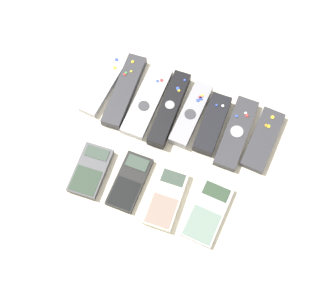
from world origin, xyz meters
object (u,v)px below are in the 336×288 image
at_px(calculator_0, 91,171).
at_px(remote_7, 263,140).
at_px(remote_6, 236,133).
at_px(remote_3, 169,109).
at_px(calculator_3, 208,212).
at_px(remote_2, 147,101).
at_px(remote_1, 125,91).
at_px(calculator_2, 166,198).
at_px(remote_4, 191,114).
at_px(calculator_1, 130,182).
at_px(remote_5, 212,124).
at_px(remote_0, 104,85).

bearing_deg(calculator_0, remote_7, 29.19).
bearing_deg(remote_6, remote_3, -179.53).
bearing_deg(calculator_3, remote_2, 141.05).
relative_size(remote_2, remote_3, 0.99).
distance_m(remote_1, calculator_2, 0.29).
distance_m(remote_1, remote_6, 0.29).
bearing_deg(remote_1, remote_4, -3.54).
xyz_separation_m(remote_4, calculator_2, (0.02, -0.22, -0.00)).
distance_m(remote_7, calculator_0, 0.40).
distance_m(calculator_1, calculator_3, 0.19).
relative_size(remote_4, calculator_3, 1.18).
bearing_deg(remote_7, calculator_3, -103.25).
xyz_separation_m(remote_1, remote_2, (0.06, -0.00, -0.00)).
xyz_separation_m(remote_4, remote_5, (0.06, -0.01, 0.00)).
distance_m(remote_1, remote_5, 0.23).
xyz_separation_m(remote_0, calculator_1, (0.16, -0.21, -0.00)).
distance_m(remote_4, calculator_1, 0.22).
xyz_separation_m(remote_7, calculator_0, (-0.34, -0.22, 0.00)).
relative_size(remote_0, remote_3, 0.88).
distance_m(remote_3, calculator_1, 0.20).
xyz_separation_m(remote_0, remote_7, (0.41, 0.00, 0.00)).
bearing_deg(remote_0, remote_3, 1.92).
bearing_deg(remote_7, calculator_0, -144.18).
bearing_deg(remote_4, remote_0, -177.45).
distance_m(remote_0, remote_5, 0.28).
xyz_separation_m(remote_0, calculator_3, (0.34, -0.21, -0.00)).
height_order(remote_3, remote_5, remote_3).
distance_m(remote_2, calculator_1, 0.21).
relative_size(remote_1, calculator_1, 1.50).
bearing_deg(calculator_3, remote_7, 76.56).
bearing_deg(calculator_2, remote_4, 93.03).
height_order(remote_1, calculator_2, remote_1).
height_order(remote_3, remote_4, remote_3).
bearing_deg(calculator_2, calculator_1, 173.15).
height_order(remote_6, remote_7, remote_6).
distance_m(remote_2, calculator_3, 0.31).
distance_m(calculator_0, calculator_3, 0.28).
relative_size(calculator_1, calculator_3, 0.91).
xyz_separation_m(calculator_0, calculator_1, (0.09, 0.01, -0.00)).
distance_m(remote_5, calculator_2, 0.21).
height_order(remote_1, remote_5, remote_5).
height_order(remote_0, calculator_3, remote_0).
bearing_deg(remote_7, remote_5, -173.57).
bearing_deg(remote_2, calculator_3, -41.90).
relative_size(calculator_0, calculator_1, 0.93).
bearing_deg(calculator_0, calculator_1, 2.08).
bearing_deg(calculator_1, remote_2, 101.18).
distance_m(remote_4, calculator_0, 0.27).
relative_size(remote_0, calculator_2, 1.25).
distance_m(remote_2, remote_6, 0.23).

